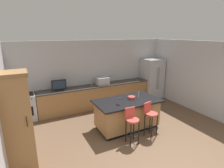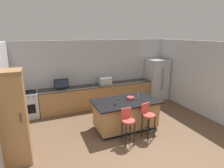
# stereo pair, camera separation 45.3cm
# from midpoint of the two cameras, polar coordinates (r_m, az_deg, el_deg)

# --- Properties ---
(wall_back) EXTENTS (6.72, 0.12, 2.62)m
(wall_back) POSITION_cam_midpoint_polar(r_m,az_deg,el_deg) (7.43, -2.99, 3.57)
(wall_back) COLOR #BCBCC1
(wall_back) RESTS_ON ground_plane
(wall_right) EXTENTS (0.12, 4.81, 2.62)m
(wall_right) POSITION_cam_midpoint_polar(r_m,az_deg,el_deg) (7.43, 27.04, 1.86)
(wall_right) COLOR #BCBCC1
(wall_right) RESTS_ON ground_plane
(counter_back) EXTENTS (4.52, 0.62, 0.89)m
(counter_back) POSITION_cam_midpoint_polar(r_m,az_deg,el_deg) (7.30, -2.31, -3.67)
(counter_back) COLOR #9E7042
(counter_back) RESTS_ON ground_plane
(kitchen_island) EXTENTS (1.99, 1.09, 0.91)m
(kitchen_island) POSITION_cam_midpoint_polar(r_m,az_deg,el_deg) (5.67, 6.62, -9.46)
(kitchen_island) COLOR black
(kitchen_island) RESTS_ON ground_plane
(refrigerator) EXTENTS (0.84, 0.82, 1.77)m
(refrigerator) POSITION_cam_midpoint_polar(r_m,az_deg,el_deg) (8.38, 15.36, 1.45)
(refrigerator) COLOR #B7BABF
(refrigerator) RESTS_ON ground_plane
(range_oven) EXTENTS (0.72, 0.63, 0.91)m
(range_oven) POSITION_cam_midpoint_polar(r_m,az_deg,el_deg) (6.90, -23.35, -6.10)
(range_oven) COLOR #B7BABF
(range_oven) RESTS_ON ground_plane
(cabinet_tower) EXTENTS (0.59, 0.57, 2.15)m
(cabinet_tower) POSITION_cam_midpoint_polar(r_m,az_deg,el_deg) (4.40, -26.06, -9.37)
(cabinet_tower) COLOR #9E7042
(cabinet_tower) RESTS_ON ground_plane
(microwave) EXTENTS (0.48, 0.36, 0.29)m
(microwave) POSITION_cam_midpoint_polar(r_m,az_deg,el_deg) (7.22, -0.44, 1.01)
(microwave) COLOR #B7BABF
(microwave) RESTS_ON counter_back
(tv_monitor) EXTENTS (0.51, 0.16, 0.39)m
(tv_monitor) POSITION_cam_midpoint_polar(r_m,az_deg,el_deg) (6.72, -13.83, -0.22)
(tv_monitor) COLOR black
(tv_monitor) RESTS_ON counter_back
(sink_faucet_back) EXTENTS (0.02, 0.02, 0.24)m
(sink_faucet_back) POSITION_cam_midpoint_polar(r_m,az_deg,el_deg) (7.17, -4.01, 0.67)
(sink_faucet_back) COLOR #B2B2B7
(sink_faucet_back) RESTS_ON counter_back
(sink_faucet_island) EXTENTS (0.02, 0.02, 0.22)m
(sink_faucet_island) POSITION_cam_midpoint_polar(r_m,az_deg,el_deg) (5.66, 10.44, -3.62)
(sink_faucet_island) COLOR #B2B2B7
(sink_faucet_island) RESTS_ON kitchen_island
(bar_stool_left) EXTENTS (0.34, 0.34, 0.98)m
(bar_stool_left) POSITION_cam_midpoint_polar(r_m,az_deg,el_deg) (4.88, 7.70, -12.25)
(bar_stool_left) COLOR #B23D33
(bar_stool_left) RESTS_ON ground_plane
(bar_stool_right) EXTENTS (0.35, 0.37, 1.00)m
(bar_stool_right) POSITION_cam_midpoint_polar(r_m,az_deg,el_deg) (5.23, 13.70, -10.37)
(bar_stool_right) COLOR #B23D33
(bar_stool_right) RESTS_ON ground_plane
(fruit_bowl) EXTENTS (0.23, 0.23, 0.07)m
(fruit_bowl) POSITION_cam_midpoint_polar(r_m,az_deg,el_deg) (5.64, 8.18, -4.42)
(fruit_bowl) COLOR #993833
(fruit_bowl) RESTS_ON kitchen_island
(cell_phone) EXTENTS (0.08, 0.15, 0.01)m
(cell_phone) POSITION_cam_midpoint_polar(r_m,az_deg,el_deg) (5.14, 3.56, -6.66)
(cell_phone) COLOR black
(cell_phone) RESTS_ON kitchen_island
(tv_remote) EXTENTS (0.15, 0.15, 0.02)m
(tv_remote) POSITION_cam_midpoint_polar(r_m,az_deg,el_deg) (5.63, 4.58, -4.59)
(tv_remote) COLOR black
(tv_remote) RESTS_ON kitchen_island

